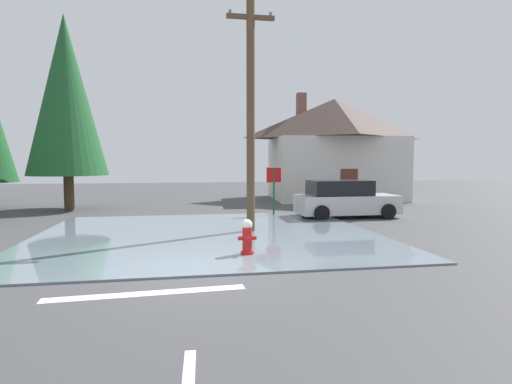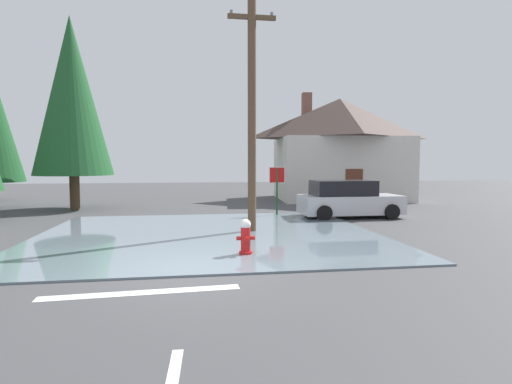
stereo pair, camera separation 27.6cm
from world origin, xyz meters
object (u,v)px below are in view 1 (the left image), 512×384
(stop_sign_far, at_px, (274,181))
(parked_car, at_px, (345,200))
(pine_tree_tall_left, at_px, (66,96))
(fire_hydrant, at_px, (247,238))
(utility_pole, at_px, (251,112))
(house, at_px, (334,147))

(stop_sign_far, relative_size, parked_car, 0.50)
(stop_sign_far, distance_m, pine_tree_tall_left, 11.20)
(fire_hydrant, relative_size, parked_car, 0.22)
(parked_car, relative_size, pine_tree_tall_left, 0.45)
(parked_car, bearing_deg, utility_pole, -146.42)
(pine_tree_tall_left, bearing_deg, parked_car, -22.04)
(parked_car, xyz_separation_m, pine_tree_tall_left, (-12.51, 5.07, 4.89))
(utility_pole, xyz_separation_m, house, (7.36, 11.65, -0.70))
(house, bearing_deg, fire_hydrant, -117.91)
(fire_hydrant, bearing_deg, parked_car, 51.11)
(stop_sign_far, bearing_deg, fire_hydrant, -107.42)
(parked_car, bearing_deg, house, 72.36)
(house, distance_m, parked_car, 9.37)
(pine_tree_tall_left, bearing_deg, utility_pole, -45.89)
(fire_hydrant, relative_size, pine_tree_tall_left, 0.10)
(fire_hydrant, xyz_separation_m, utility_pole, (0.67, 3.49, 3.58))
(utility_pole, bearing_deg, house, 57.74)
(fire_hydrant, distance_m, pine_tree_tall_left, 14.64)
(utility_pole, height_order, parked_car, utility_pole)
(house, bearing_deg, pine_tree_tall_left, -167.01)
(stop_sign_far, xyz_separation_m, house, (5.64, 7.56, 1.80))
(utility_pole, bearing_deg, pine_tree_tall_left, 134.11)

